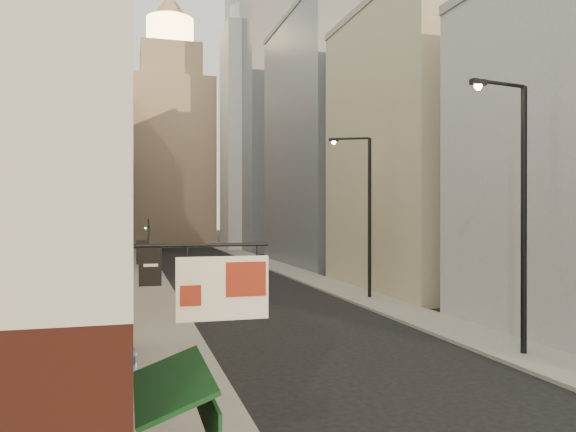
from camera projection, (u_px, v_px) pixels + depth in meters
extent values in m
cube|color=gray|center=(143.00, 264.00, 59.63)|extent=(3.00, 140.00, 0.15)
cube|color=gray|center=(262.00, 261.00, 63.21)|extent=(3.00, 140.00, 0.15)
cube|color=#542219|center=(7.00, 349.00, 14.16)|extent=(6.00, 16.00, 4.00)
cube|color=silver|center=(7.00, 112.00, 14.14)|extent=(6.00, 16.00, 8.00)
cylinder|color=black|center=(199.00, 245.00, 9.51)|extent=(2.40, 0.06, 0.06)
cube|color=beige|center=(223.00, 288.00, 9.62)|extent=(1.60, 0.06, 1.10)
cube|color=maroon|center=(246.00, 279.00, 9.73)|extent=(0.70, 0.10, 0.60)
cube|color=maroon|center=(191.00, 295.00, 9.47)|extent=(0.35, 0.10, 0.35)
cube|color=black|center=(172.00, 382.00, 9.59)|extent=(1.25, 3.00, 0.52)
cube|color=black|center=(207.00, 408.00, 9.76)|extent=(0.06, 3.00, 0.80)
cube|color=#1C60B1|center=(134.00, 361.00, 12.31)|extent=(0.08, 0.40, 0.50)
cube|color=black|center=(150.00, 265.00, 19.98)|extent=(0.80, 0.08, 1.50)
cube|color=black|center=(143.00, 252.00, 29.59)|extent=(0.70, 0.08, 1.30)
cube|color=tan|center=(52.00, 166.00, 30.21)|extent=(8.00, 12.00, 16.00)
cube|color=#95949A|center=(77.00, 158.00, 45.58)|extent=(8.00, 16.00, 20.00)
cube|color=tan|center=(91.00, 187.00, 62.89)|extent=(8.00, 18.00, 17.00)
cube|color=gray|center=(100.00, 169.00, 82.10)|extent=(8.00, 20.00, 24.00)
cube|color=tan|center=(415.00, 151.00, 40.65)|extent=(8.00, 16.00, 20.00)
cube|color=gray|center=(323.00, 143.00, 59.87)|extent=(8.00, 20.00, 26.00)
cube|color=gray|center=(299.00, 90.00, 88.39)|extent=(20.00, 22.00, 50.00)
cube|color=tan|center=(170.00, 164.00, 96.66)|extent=(14.00, 14.00, 28.00)
cube|color=tan|center=(170.00, 66.00, 96.59)|extent=(10.00, 10.00, 6.00)
cylinder|color=#FFCC72|center=(170.00, 34.00, 96.57)|extent=(8.00, 8.00, 5.00)
cone|color=tan|center=(170.00, 8.00, 96.56)|extent=(7.00, 7.00, 5.00)
cube|color=silver|center=(250.00, 139.00, 86.22)|extent=(8.00, 8.00, 34.00)
cylinder|color=silver|center=(250.00, 18.00, 86.15)|extent=(6.00, 6.00, 3.00)
sphere|color=#95949A|center=(250.00, 2.00, 86.14)|extent=(4.40, 4.40, 4.40)
cylinder|color=black|center=(524.00, 222.00, 21.23)|extent=(0.23, 0.23, 10.25)
cylinder|color=black|center=(502.00, 84.00, 20.73)|extent=(2.27, 0.49, 0.14)
cube|color=black|center=(478.00, 82.00, 20.25)|extent=(0.66, 0.35, 0.20)
sphere|color=#FF943F|center=(478.00, 86.00, 20.25)|extent=(0.27, 0.27, 0.27)
cylinder|color=black|center=(370.00, 219.00, 35.53)|extent=(0.23, 0.23, 10.23)
cylinder|color=black|center=(352.00, 139.00, 35.68)|extent=(2.12, 1.08, 0.14)
cube|color=black|center=(334.00, 140.00, 35.86)|extent=(0.67, 0.49, 0.20)
sphere|color=#FF943F|center=(334.00, 142.00, 35.86)|extent=(0.27, 0.27, 0.27)
cylinder|color=black|center=(149.00, 248.00, 48.20)|extent=(0.16, 0.16, 5.00)
imported|color=black|center=(149.00, 228.00, 48.19)|extent=(0.49, 0.49, 1.14)
sphere|color=#19E533|center=(146.00, 228.00, 48.12)|extent=(0.16, 0.16, 0.16)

